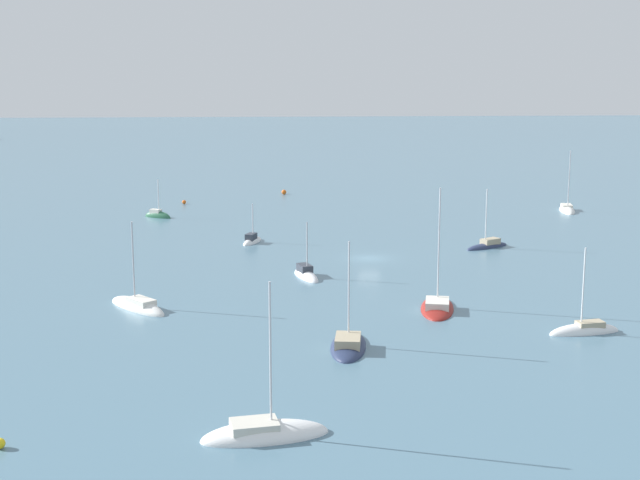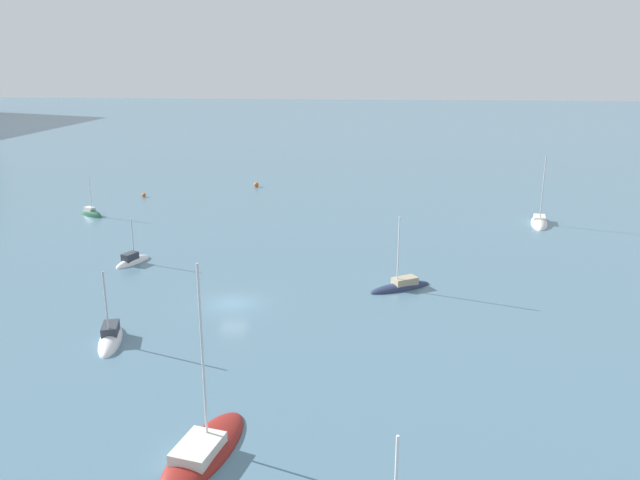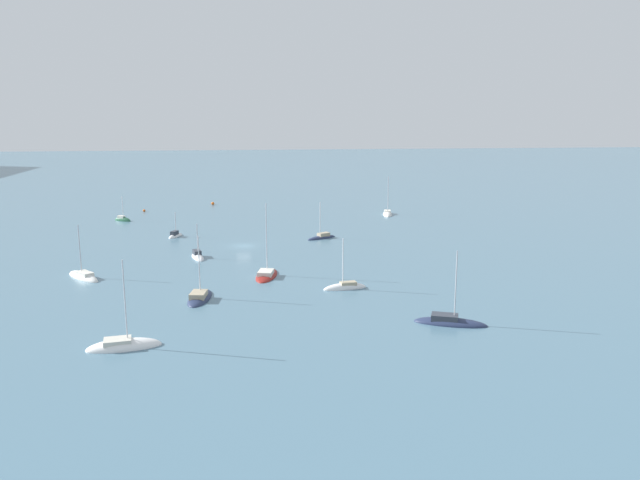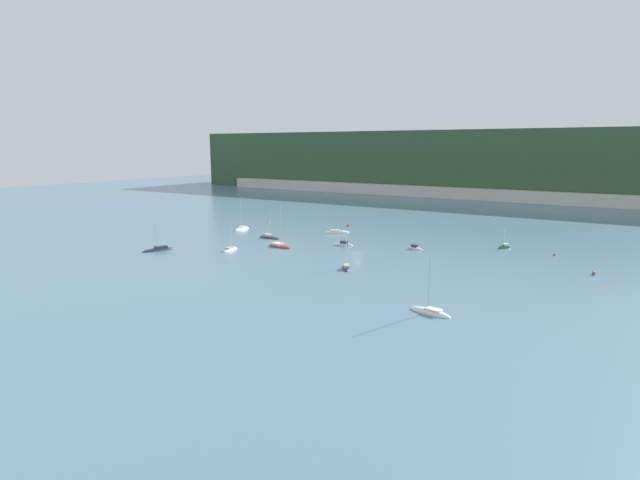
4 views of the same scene
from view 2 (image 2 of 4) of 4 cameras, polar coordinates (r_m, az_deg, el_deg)
name	(u,v)px [view 2 (image 2 of 4)]	position (r m, az deg, el deg)	size (l,w,h in m)	color
ground_plane	(233,303)	(58.72, -7.97, -5.76)	(600.00, 600.00, 0.00)	slate
sailboat_1	(111,340)	(53.49, -18.61, -8.62)	(6.39, 3.36, 6.80)	silver
sailboat_2	(204,451)	(38.48, -10.60, -18.46)	(9.07, 4.81, 11.98)	maroon
sailboat_3	(92,215)	(96.05, -20.15, 2.16)	(3.51, 4.62, 6.75)	#2D6647
sailboat_4	(133,262)	(72.40, -16.75, -1.91)	(5.11, 3.25, 5.64)	white
sailboat_6	(539,223)	(90.97, 19.41, 1.47)	(8.03, 3.62, 10.31)	white
sailboat_10	(401,287)	(62.30, 7.38, -4.29)	(5.13, 6.76, 7.95)	#232D4C
mooring_buoy_0	(256,185)	(111.19, -5.84, 5.06)	(0.83, 0.83, 0.83)	orange
mooring_buoy_1	(144,195)	(106.45, -15.80, 3.98)	(0.67, 0.67, 0.67)	orange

